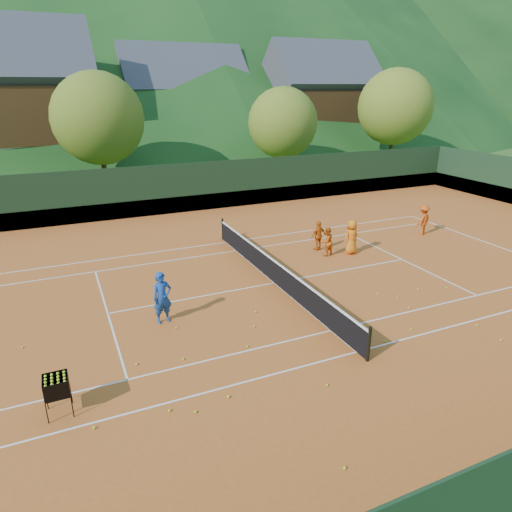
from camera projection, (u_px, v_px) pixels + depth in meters
name	position (u px, v px, depth m)	size (l,w,h in m)	color
ground	(275.00, 283.00, 18.12)	(400.00, 400.00, 0.00)	#2E4F18
clay_court	(275.00, 283.00, 18.11)	(40.00, 24.00, 0.02)	#B3531D
coach	(162.00, 298.00, 14.84)	(0.64, 0.42, 1.76)	#174196
student_a	(327.00, 242.00, 20.80)	(0.65, 0.51, 1.35)	#D65D13
student_b	(318.00, 236.00, 21.48)	(0.84, 0.35, 1.43)	orange
student_c	(351.00, 237.00, 21.01)	(0.79, 0.51, 1.61)	orange
student_d	(423.00, 220.00, 23.73)	(1.02, 0.59, 1.58)	#CC4C12
tennis_ball_1	(195.00, 412.00, 10.91)	(0.07, 0.07, 0.07)	#B4E325
tennis_ball_2	(447.00, 288.00, 17.61)	(0.07, 0.07, 0.07)	#B4E325
tennis_ball_3	(385.00, 341.00, 13.91)	(0.07, 0.07, 0.07)	#B4E325
tennis_ball_4	(501.00, 340.00, 13.99)	(0.07, 0.07, 0.07)	#B4E325
tennis_ball_5	(378.00, 294.00, 17.08)	(0.07, 0.07, 0.07)	#B4E325
tennis_ball_6	(247.00, 346.00, 13.64)	(0.07, 0.07, 0.07)	#B4E325
tennis_ball_7	(94.00, 428.00, 10.40)	(0.07, 0.07, 0.07)	#B4E325
tennis_ball_8	(359.00, 281.00, 18.23)	(0.07, 0.07, 0.07)	#B4E325
tennis_ball_9	(345.00, 468.00, 9.31)	(0.07, 0.07, 0.07)	#B4E325
tennis_ball_10	(398.00, 297.00, 16.86)	(0.07, 0.07, 0.07)	#B4E325
tennis_ball_11	(22.00, 347.00, 13.59)	(0.07, 0.07, 0.07)	#B4E325
tennis_ball_12	(176.00, 328.00, 14.70)	(0.07, 0.07, 0.07)	#B4E325
tennis_ball_13	(411.00, 329.00, 14.60)	(0.07, 0.07, 0.07)	#B4E325
tennis_ball_14	(256.00, 312.00, 15.74)	(0.07, 0.07, 0.07)	#B4E325
tennis_ball_15	(293.00, 293.00, 17.11)	(0.07, 0.07, 0.07)	#B4E325
tennis_ball_18	(170.00, 410.00, 10.96)	(0.07, 0.07, 0.07)	#B4E325
tennis_ball_19	(254.00, 326.00, 14.77)	(0.07, 0.07, 0.07)	#B4E325
tennis_ball_20	(137.00, 364.00, 12.78)	(0.07, 0.07, 0.07)	#B4E325
tennis_ball_22	(327.00, 385.00, 11.89)	(0.07, 0.07, 0.07)	#B4E325
tennis_ball_23	(418.00, 289.00, 17.49)	(0.07, 0.07, 0.07)	#B4E325
tennis_ball_24	(183.00, 359.00, 13.02)	(0.07, 0.07, 0.07)	#B4E325
tennis_ball_25	(477.00, 325.00, 14.84)	(0.07, 0.07, 0.07)	#B4E325
tennis_ball_26	(228.00, 397.00, 11.44)	(0.07, 0.07, 0.07)	#B4E325
tennis_ball_28	(409.00, 308.00, 16.02)	(0.07, 0.07, 0.07)	#B4E325
court_lines	(275.00, 283.00, 18.11)	(23.83, 11.03, 0.00)	white
tennis_net	(275.00, 271.00, 17.94)	(0.10, 12.07, 1.10)	black
perimeter_fence	(275.00, 253.00, 17.67)	(40.40, 24.24, 3.00)	black
ball_hopper	(56.00, 387.00, 10.67)	(0.57, 0.57, 1.00)	black
chalet_left	(9.00, 107.00, 38.00)	(13.80, 9.93, 12.92)	beige
chalet_mid	(184.00, 110.00, 47.74)	(12.65, 8.82, 11.45)	beige
chalet_right	(319.00, 106.00, 49.54)	(11.50, 8.82, 11.91)	beige
tree_b	(98.00, 119.00, 31.88)	(6.40, 6.40, 8.40)	#3E2919
tree_c	(283.00, 123.00, 36.58)	(5.60, 5.60, 7.35)	#422A1A
tree_d	(395.00, 107.00, 41.66)	(6.80, 6.80, 8.93)	#3C2618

